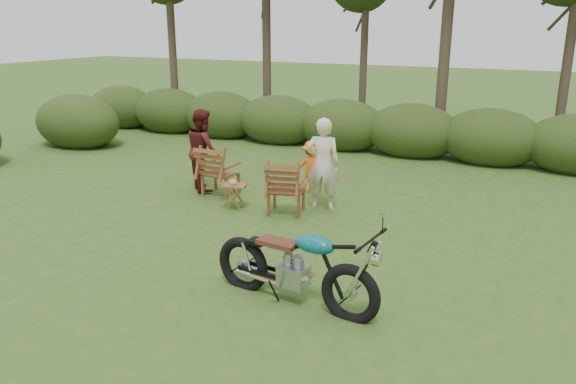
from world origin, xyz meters
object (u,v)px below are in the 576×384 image
at_px(motorcycle, 294,301).
at_px(lawn_chair_left, 221,195).
at_px(adult_a, 322,209).
at_px(child, 311,192).
at_px(cup, 233,182).
at_px(lawn_chair_right, 286,213).
at_px(side_table, 235,196).
at_px(adult_b, 205,189).

distance_m(motorcycle, lawn_chair_left, 4.87).
bearing_deg(adult_a, child, -68.79).
height_order(cup, adult_a, adult_a).
relative_size(lawn_chair_left, adult_a, 0.60).
distance_m(motorcycle, child, 4.84).
bearing_deg(cup, lawn_chair_right, 10.92).
bearing_deg(motorcycle, lawn_chair_left, 139.93).
bearing_deg(adult_a, motorcycle, 93.36).
relative_size(lawn_chair_left, side_table, 2.22).
relative_size(motorcycle, adult_b, 1.30).
distance_m(motorcycle, side_table, 3.93).
xyz_separation_m(motorcycle, cup, (-2.64, 2.89, 0.52)).
height_order(lawn_chair_left, cup, cup).
bearing_deg(lawn_chair_left, adult_b, -21.05).
relative_size(side_table, cup, 3.78).
relative_size(adult_a, adult_b, 1.03).
xyz_separation_m(lawn_chair_right, adult_a, (0.51, 0.52, 0.00)).
bearing_deg(lawn_chair_left, motorcycle, 133.18).
relative_size(cup, adult_a, 0.07).
height_order(cup, adult_b, adult_b).
xyz_separation_m(motorcycle, lawn_chair_left, (-3.34, 3.54, 0.00)).
distance_m(side_table, adult_a, 1.69).
bearing_deg(adult_b, lawn_chair_right, -151.69).
bearing_deg(adult_b, motorcycle, -179.45).
xyz_separation_m(adult_a, child, (-0.63, 0.91, 0.00)).
bearing_deg(adult_a, lawn_chair_left, -11.86).
xyz_separation_m(motorcycle, adult_b, (-3.88, 3.74, 0.00)).
relative_size(adult_a, child, 1.61).
height_order(lawn_chair_left, adult_a, adult_a).
distance_m(side_table, adult_b, 1.52).
xyz_separation_m(lawn_chair_left, child, (1.61, 0.98, 0.00)).
bearing_deg(side_table, child, 60.80).
relative_size(motorcycle, adult_a, 1.27).
height_order(motorcycle, adult_b, adult_b).
distance_m(adult_a, child, 1.11).
bearing_deg(lawn_chair_right, adult_b, -30.18).
bearing_deg(side_table, cup, -114.50).
bearing_deg(motorcycle, lawn_chair_right, 124.12).
bearing_deg(motorcycle, adult_b, 142.59).
bearing_deg(adult_a, lawn_chair_right, 32.15).
bearing_deg(child, side_table, 40.40).
bearing_deg(lawn_chair_left, cup, 136.98).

